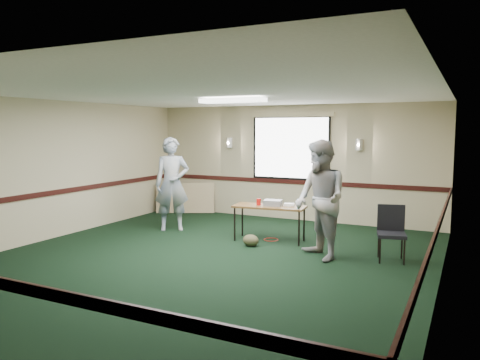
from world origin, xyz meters
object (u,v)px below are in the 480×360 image
at_px(projector, 273,203).
at_px(person_left, 172,184).
at_px(folding_table, 269,208).
at_px(person_right, 320,200).
at_px(conference_chair, 391,228).

xyz_separation_m(projector, person_left, (-2.29, -0.03, 0.25)).
xyz_separation_m(folding_table, person_right, (1.23, -0.79, 0.35)).
bearing_deg(projector, conference_chair, -20.65).
distance_m(folding_table, person_right, 1.50).
relative_size(folding_table, person_left, 0.72).
xyz_separation_m(person_left, person_right, (3.46, -0.79, 0.00)).
bearing_deg(person_left, person_right, -48.71).
relative_size(conference_chair, person_right, 0.46).
bearing_deg(person_right, conference_chair, 68.78).
bearing_deg(conference_chair, person_left, 162.78).
xyz_separation_m(folding_table, conference_chair, (2.29, -0.32, -0.11)).
distance_m(conference_chair, person_right, 1.25).
bearing_deg(folding_table, person_left, 173.53).
bearing_deg(person_left, folding_table, -35.95).
xyz_separation_m(conference_chair, person_right, (-1.06, -0.47, 0.46)).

